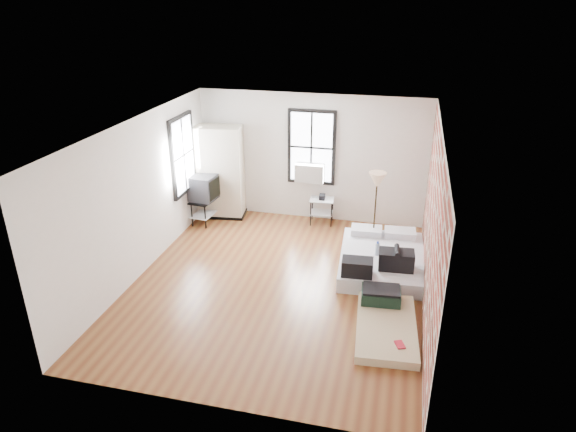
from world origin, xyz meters
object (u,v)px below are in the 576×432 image
(mattress_main, at_px, (382,259))
(wardrobe, at_px, (220,172))
(side_table, at_px, (322,204))
(mattress_bare, at_px, (385,319))
(tv_stand, at_px, (204,188))
(floor_lamp, at_px, (377,184))

(mattress_main, xyz_separation_m, wardrobe, (-3.75, 1.64, 0.85))
(mattress_main, xyz_separation_m, side_table, (-1.44, 1.71, 0.27))
(mattress_bare, relative_size, tv_stand, 1.60)
(mattress_bare, bearing_deg, side_table, 110.36)
(side_table, bearing_deg, mattress_bare, -65.30)
(mattress_bare, bearing_deg, mattress_main, 91.10)
(wardrobe, height_order, floor_lamp, wardrobe)
(wardrobe, height_order, side_table, wardrobe)
(mattress_bare, relative_size, wardrobe, 0.85)
(mattress_bare, relative_size, side_table, 2.59)
(side_table, height_order, floor_lamp, floor_lamp)
(mattress_main, bearing_deg, tv_stand, 159.52)
(mattress_bare, bearing_deg, tv_stand, 139.73)
(wardrobe, bearing_deg, floor_lamp, -19.51)
(wardrobe, bearing_deg, side_table, -5.15)
(mattress_bare, height_order, floor_lamp, floor_lamp)
(mattress_main, height_order, side_table, side_table)
(mattress_main, relative_size, side_table, 3.23)
(wardrobe, bearing_deg, tv_stand, -122.35)
(mattress_bare, bearing_deg, floor_lamp, 94.50)
(mattress_main, height_order, wardrobe, wardrobe)
(mattress_main, bearing_deg, mattress_bare, -88.28)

